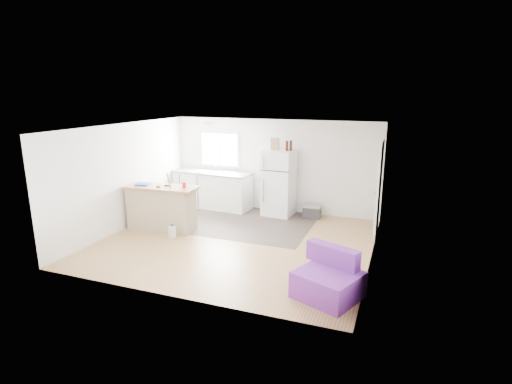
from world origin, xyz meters
TOP-DOWN VIEW (x-y plane):
  - room at (0.00, 0.00)m, footprint 5.51×5.01m
  - vinyl_zone at (-0.73, 1.25)m, footprint 4.05×2.50m
  - window at (-1.55, 2.49)m, footprint 1.18×0.06m
  - interior_door at (2.72, 1.55)m, footprint 0.11×0.92m
  - ceiling_fixture at (-1.20, 1.20)m, footprint 0.30×0.30m
  - kitchen_cabinets at (-1.65, 2.16)m, footprint 2.26×0.86m
  - peninsula at (-1.90, 0.12)m, footprint 1.69×0.72m
  - refrigerator at (0.26, 2.14)m, footprint 0.78×0.75m
  - cooler at (1.14, 2.15)m, footprint 0.45×0.31m
  - purple_seat at (2.26, -1.62)m, footprint 1.14×1.13m
  - cleaner_jug at (-1.39, -0.28)m, footprint 0.16×0.14m
  - mop at (-1.63, -0.03)m, footprint 0.27×0.39m
  - red_cup at (-1.31, 0.17)m, footprint 0.08×0.08m
  - blue_tray at (-2.33, 0.06)m, footprint 0.34×0.28m
  - tool_a at (-1.74, 0.18)m, footprint 0.15×0.10m
  - tool_b at (-1.88, 0.02)m, footprint 0.11×0.08m
  - cardboard_box at (0.16, 2.10)m, footprint 0.21×0.11m
  - bottle_left at (0.48, 2.06)m, footprint 0.09×0.09m
  - bottle_right at (0.55, 2.14)m, footprint 0.07×0.07m

SIDE VIEW (x-z plane):
  - vinyl_zone at x=-0.73m, z-range 0.00..0.00m
  - cleaner_jug at x=-1.39m, z-range -0.02..0.29m
  - cooler at x=1.14m, z-range 0.00..0.35m
  - mop at x=-1.63m, z-range -0.47..0.93m
  - purple_seat at x=2.26m, z-range -0.10..0.63m
  - kitchen_cabinets at x=-1.65m, z-range -0.14..1.14m
  - peninsula at x=-1.90m, z-range 0.01..1.02m
  - refrigerator at x=0.26m, z-range 0.00..1.67m
  - interior_door at x=2.72m, z-range -0.03..2.07m
  - tool_b at x=-1.88m, z-range 1.02..1.04m
  - tool_a at x=-1.74m, z-range 1.02..1.05m
  - blue_tray at x=-2.33m, z-range 1.02..1.05m
  - red_cup at x=-1.31m, z-range 1.02..1.14m
  - room at x=0.00m, z-range -0.01..2.41m
  - window at x=-1.55m, z-range 1.06..2.04m
  - bottle_left at x=0.48m, z-range 1.67..1.92m
  - bottle_right at x=0.55m, z-range 1.67..1.92m
  - cardboard_box at x=0.16m, z-range 1.67..1.97m
  - ceiling_fixture at x=-1.20m, z-range 2.32..2.40m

